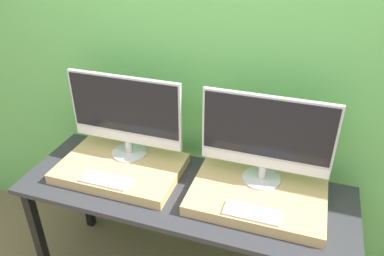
% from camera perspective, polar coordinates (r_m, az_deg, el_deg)
% --- Properties ---
extents(wall_back, '(8.00, 0.04, 2.60)m').
position_cam_1_polar(wall_back, '(2.13, 2.13, 8.42)').
color(wall_back, '#66B75B').
rests_on(wall_back, ground_plane).
extents(workbench, '(1.83, 0.63, 0.77)m').
position_cam_1_polar(workbench, '(2.14, -1.21, -10.91)').
color(workbench, '#2D2D33').
rests_on(workbench, ground_plane).
extents(wooden_riser_left, '(0.69, 0.46, 0.06)m').
position_cam_1_polar(wooden_riser_left, '(2.22, -10.80, -6.04)').
color(wooden_riser_left, tan).
rests_on(wooden_riser_left, workbench).
extents(monitor_left, '(0.67, 0.21, 0.50)m').
position_cam_1_polar(monitor_left, '(2.15, -10.13, 2.18)').
color(monitor_left, silver).
rests_on(monitor_left, wooden_riser_left).
extents(keyboard_left, '(0.27, 0.10, 0.01)m').
position_cam_1_polar(keyboard_left, '(2.09, -13.06, -7.73)').
color(keyboard_left, silver).
rests_on(keyboard_left, wooden_riser_left).
extents(wooden_riser_right, '(0.69, 0.46, 0.06)m').
position_cam_1_polar(wooden_riser_right, '(2.01, 9.89, -10.29)').
color(wooden_riser_right, tan).
rests_on(wooden_riser_right, workbench).
extents(monitor_right, '(0.67, 0.21, 0.50)m').
position_cam_1_polar(monitor_right, '(1.93, 11.24, -1.31)').
color(monitor_right, silver).
rests_on(monitor_right, wooden_riser_right).
extents(keyboard_right, '(0.27, 0.10, 0.01)m').
position_cam_1_polar(keyboard_right, '(1.86, 9.08, -12.61)').
color(keyboard_right, silver).
rests_on(keyboard_right, wooden_riser_right).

